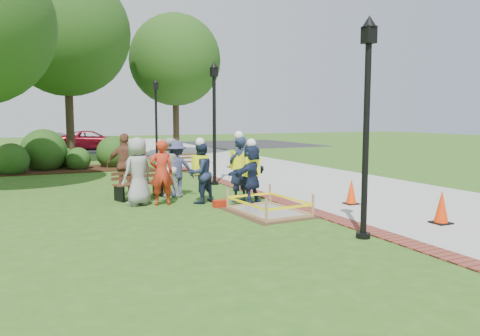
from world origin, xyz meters
name	(u,v)px	position (x,y,z in m)	size (l,w,h in m)	color
ground	(242,215)	(0.00, 0.00, 0.00)	(100.00, 100.00, 0.00)	#285116
sidewalk	(249,166)	(5.00, 10.00, 0.01)	(6.00, 60.00, 0.02)	#9E9E99
brick_edging	(185,169)	(1.75, 10.00, 0.01)	(0.50, 60.00, 0.03)	maroon
mulch_bed	(70,169)	(-3.00, 12.00, 0.02)	(7.00, 3.00, 0.05)	#381E0F
parking_lot	(95,148)	(0.00, 27.00, 0.00)	(36.00, 12.00, 0.01)	black
wet_concrete_pad	(268,203)	(0.70, -0.07, 0.23)	(1.87, 2.42, 0.55)	#47331E
bench_near	(139,190)	(-1.79, 3.26, 0.26)	(1.56, 0.95, 0.80)	#512F1C
bench_far	(182,166)	(1.33, 9.09, 0.25)	(1.47, 0.58, 0.78)	brown
cone_front	(441,208)	(3.58, -2.77, 0.37)	(0.39, 0.39, 0.77)	black
cone_back	(351,192)	(3.23, -0.06, 0.34)	(0.36, 0.36, 0.71)	black
cone_far	(232,160)	(3.99, 9.76, 0.37)	(0.38, 0.38, 0.76)	black
toolbox	(220,204)	(-0.12, 1.09, 0.09)	(0.38, 0.21, 0.19)	#AA220D
lamp_near	(367,111)	(1.25, -3.00, 2.48)	(0.28, 0.28, 4.26)	black
lamp_mid	(214,114)	(1.25, 5.00, 2.48)	(0.28, 0.28, 4.26)	black
lamp_far	(156,115)	(1.25, 13.00, 2.48)	(0.28, 0.28, 4.26)	black
tree_back	(66,33)	(-2.62, 15.74, 6.62)	(6.43, 6.43, 9.84)	#3D2D1E
tree_right	(175,60)	(3.77, 17.96, 5.82)	(5.58, 5.58, 8.62)	#3D2D1E
shrub_a	(12,175)	(-5.32, 11.11, 0.00)	(1.40, 1.40, 1.40)	#194112
shrub_b	(45,170)	(-4.03, 12.36, 0.00)	(1.98, 1.98, 1.98)	#194112
shrub_c	(79,170)	(-2.62, 11.93, 0.00)	(1.08, 1.08, 1.08)	#194112
shrub_d	(114,167)	(-1.00, 12.30, 0.00)	(1.60, 1.60, 1.60)	#194112
shrub_e	(63,167)	(-3.21, 13.19, 0.00)	(1.06, 1.06, 1.06)	#194112
casual_person_a	(138,172)	(-2.02, 2.26, 0.91)	(0.69, 0.60, 1.83)	gray
casual_person_b	(162,173)	(-1.44, 2.03, 0.88)	(0.59, 0.41, 1.76)	red
casual_person_c	(169,168)	(-0.89, 3.24, 0.87)	(0.66, 0.58, 1.75)	silver
casual_person_d	(126,165)	(-2.06, 3.81, 0.94)	(0.71, 0.59, 1.88)	brown
casual_person_e	(176,169)	(-0.69, 3.16, 0.83)	(0.57, 0.41, 1.67)	#373960
hivis_worker_a	(251,172)	(0.74, 1.00, 0.90)	(0.63, 0.55, 1.80)	#1C224A
hivis_worker_b	(239,167)	(0.65, 1.62, 0.98)	(0.69, 0.57, 1.98)	#192842
hivis_worker_c	(200,171)	(-0.39, 1.88, 0.90)	(0.63, 0.53, 1.81)	#192142
parked_car_b	(61,150)	(-2.53, 25.35, 0.00)	(4.29, 1.87, 1.40)	#929397
parked_car_c	(92,150)	(-0.45, 24.96, 0.00)	(4.61, 2.01, 1.50)	maroon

